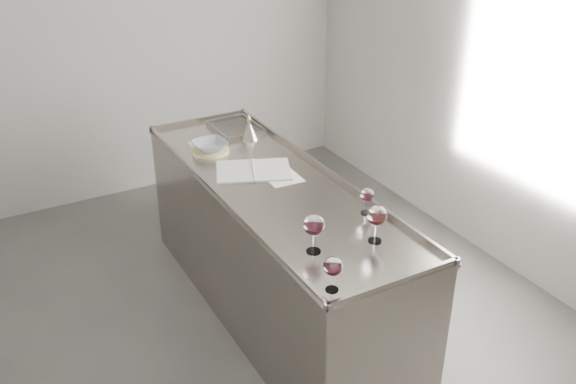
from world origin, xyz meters
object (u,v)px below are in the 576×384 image
wine_glass_middle (314,226)px  ceramic_bowl (210,145)px  wine_glass_small (367,196)px  notebook (253,171)px  counter (275,249)px  wine_glass_left (333,267)px  wine_glass_right (377,216)px  wine_funnel (249,132)px

wine_glass_middle → ceramic_bowl: 1.39m
wine_glass_small → ceramic_bowl: wine_glass_small is taller
notebook → ceramic_bowl: 0.43m
wine_glass_small → counter: bearing=115.7°
wine_glass_left → ceramic_bowl: wine_glass_left is taller
wine_glass_middle → wine_glass_right: wine_glass_middle is taller
wine_glass_middle → ceramic_bowl: wine_glass_middle is taller
counter → wine_glass_middle: 1.00m
wine_glass_middle → ceramic_bowl: (0.03, 1.39, -0.10)m
wine_glass_right → ceramic_bowl: bearing=101.3°
wine_glass_left → notebook: bearing=79.3°
wine_glass_left → wine_funnel: bearing=75.7°
wine_glass_right → wine_funnel: bearing=88.8°
wine_glass_right → ceramic_bowl: 1.49m
wine_glass_middle → notebook: (0.15, 0.98, -0.14)m
wine_glass_left → wine_glass_right: wine_glass_right is taller
notebook → wine_funnel: 0.53m
ceramic_bowl → wine_funnel: (0.32, 0.07, 0.01)m
counter → wine_glass_middle: bearing=-103.3°
wine_glass_middle → notebook: bearing=81.2°
notebook → ceramic_bowl: ceramic_bowl is taller
wine_glass_left → wine_glass_right: (0.42, 0.25, 0.02)m
wine_glass_left → wine_glass_right: size_ratio=0.85×
counter → wine_glass_small: 0.86m
wine_funnel → ceramic_bowl: bearing=-167.5°
wine_glass_small → wine_funnel: 1.27m
counter → wine_funnel: bearing=75.7°
wine_glass_left → wine_glass_right: bearing=30.6°
counter → ceramic_bowl: size_ratio=10.68×
wine_glass_left → ceramic_bowl: 1.71m
wine_glass_middle → wine_glass_right: bearing=-11.9°
ceramic_bowl → wine_funnel: size_ratio=1.19×
wine_glass_middle → wine_glass_small: size_ratio=1.36×
wine_glass_middle → wine_glass_small: 0.50m
wine_glass_left → wine_glass_middle: wine_glass_middle is taller
counter → wine_funnel: 0.89m
wine_glass_right → ceramic_bowl: (-0.29, 1.46, -0.10)m
counter → wine_glass_right: (0.14, -0.83, 0.61)m
wine_glass_small → notebook: 0.85m
counter → wine_glass_right: bearing=-80.1°
wine_glass_left → ceramic_bowl: bearing=85.7°
wine_glass_left → wine_funnel: 1.84m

